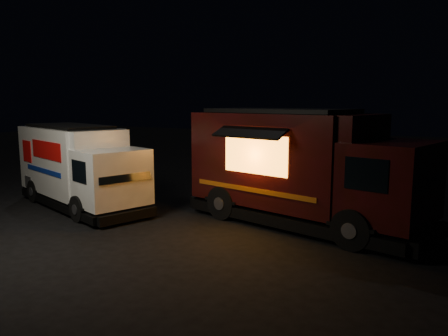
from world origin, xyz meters
TOP-DOWN VIEW (x-y plane):
  - ground at (0.00, 0.00)m, footprint 80.00×80.00m
  - white_truck at (-2.83, 0.51)m, footprint 6.53×3.92m
  - red_truck at (4.59, 2.14)m, footprint 7.70×4.26m

SIDE VIEW (x-z plane):
  - ground at x=0.00m, z-range 0.00..0.00m
  - white_truck at x=-2.83m, z-range 0.00..2.80m
  - red_truck at x=4.59m, z-range 0.00..3.39m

